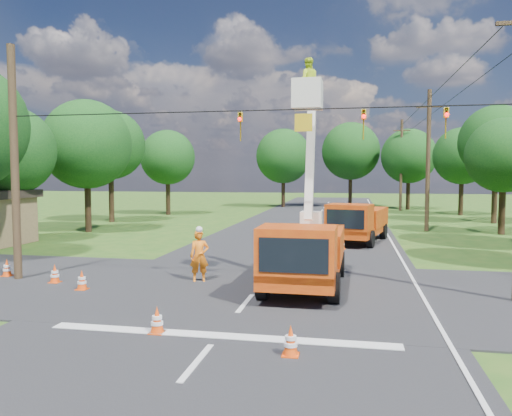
% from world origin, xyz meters
% --- Properties ---
extents(ground, '(140.00, 140.00, 0.00)m').
position_xyz_m(ground, '(0.00, 20.00, 0.00)').
color(ground, '#265118').
rests_on(ground, ground).
extents(road_main, '(12.00, 100.00, 0.06)m').
position_xyz_m(road_main, '(0.00, 20.00, 0.00)').
color(road_main, black).
rests_on(road_main, ground).
extents(road_cross, '(56.00, 10.00, 0.07)m').
position_xyz_m(road_cross, '(0.00, 2.00, 0.00)').
color(road_cross, black).
rests_on(road_cross, ground).
extents(stop_bar, '(9.00, 0.45, 0.02)m').
position_xyz_m(stop_bar, '(0.00, -3.20, 0.00)').
color(stop_bar, silver).
rests_on(stop_bar, ground).
extents(edge_line, '(0.12, 90.00, 0.02)m').
position_xyz_m(edge_line, '(5.60, 20.00, 0.00)').
color(edge_line, silver).
rests_on(edge_line, ground).
extents(bucket_truck, '(2.73, 6.64, 8.26)m').
position_xyz_m(bucket_truck, '(1.62, 2.57, 1.73)').
color(bucket_truck, '#CE4F0E').
rests_on(bucket_truck, ground).
extents(second_truck, '(3.77, 6.82, 2.42)m').
position_xyz_m(second_truck, '(3.58, 14.88, 1.26)').
color(second_truck, '#CE4F0E').
rests_on(second_truck, ground).
extents(ground_worker, '(0.84, 0.69, 1.99)m').
position_xyz_m(ground_worker, '(-2.40, 2.86, 0.99)').
color(ground_worker, orange).
rests_on(ground_worker, ground).
extents(distant_car, '(3.28, 4.78, 1.51)m').
position_xyz_m(distant_car, '(3.83, 26.71, 0.75)').
color(distant_car, black).
rests_on(distant_car, ground).
extents(traffic_cone_0, '(0.38, 0.38, 0.71)m').
position_xyz_m(traffic_cone_0, '(-1.62, -3.25, 0.36)').
color(traffic_cone_0, '#F0470C').
rests_on(traffic_cone_0, ground).
extents(traffic_cone_1, '(0.38, 0.38, 0.71)m').
position_xyz_m(traffic_cone_1, '(1.94, -4.17, 0.36)').
color(traffic_cone_1, '#F0470C').
rests_on(traffic_cone_1, ground).
extents(traffic_cone_2, '(0.38, 0.38, 0.71)m').
position_xyz_m(traffic_cone_2, '(2.29, 7.10, 0.36)').
color(traffic_cone_2, '#F0470C').
rests_on(traffic_cone_2, ground).
extents(traffic_cone_3, '(0.38, 0.38, 0.71)m').
position_xyz_m(traffic_cone_3, '(2.73, 11.98, 0.36)').
color(traffic_cone_3, '#F0470C').
rests_on(traffic_cone_3, ground).
extents(traffic_cone_4, '(0.38, 0.38, 0.71)m').
position_xyz_m(traffic_cone_4, '(-6.06, 0.76, 0.36)').
color(traffic_cone_4, '#F0470C').
rests_on(traffic_cone_4, ground).
extents(traffic_cone_5, '(0.38, 0.38, 0.71)m').
position_xyz_m(traffic_cone_5, '(-7.66, 1.61, 0.36)').
color(traffic_cone_5, '#F0470C').
rests_on(traffic_cone_5, ground).
extents(traffic_cone_6, '(0.38, 0.38, 0.71)m').
position_xyz_m(traffic_cone_6, '(-10.23, 2.31, 0.36)').
color(traffic_cone_6, '#F0470C').
rests_on(traffic_cone_6, ground).
extents(traffic_cone_7, '(0.38, 0.38, 0.71)m').
position_xyz_m(traffic_cone_7, '(4.42, 17.32, 0.36)').
color(traffic_cone_7, '#F0470C').
rests_on(traffic_cone_7, ground).
extents(pole_right_mid, '(1.80, 0.30, 10.00)m').
position_xyz_m(pole_right_mid, '(8.50, 22.00, 5.11)').
color(pole_right_mid, '#4C3823').
rests_on(pole_right_mid, ground).
extents(pole_right_far, '(1.80, 0.30, 10.00)m').
position_xyz_m(pole_right_far, '(8.50, 42.00, 5.11)').
color(pole_right_far, '#4C3823').
rests_on(pole_right_far, ground).
extents(pole_left, '(0.30, 0.30, 9.00)m').
position_xyz_m(pole_left, '(-9.50, 2.00, 4.50)').
color(pole_left, '#4C3823').
rests_on(pole_left, ground).
extents(signal_span, '(18.00, 0.29, 1.07)m').
position_xyz_m(signal_span, '(2.23, 1.99, 5.88)').
color(signal_span, black).
rests_on(signal_span, ground).
extents(tree_left_c, '(5.20, 5.20, 8.06)m').
position_xyz_m(tree_left_c, '(-16.50, 11.00, 5.44)').
color(tree_left_c, '#382616').
rests_on(tree_left_c, ground).
extents(tree_left_d, '(6.20, 6.20, 9.24)m').
position_xyz_m(tree_left_d, '(-15.00, 17.00, 6.12)').
color(tree_left_d, '#382616').
rests_on(tree_left_d, ground).
extents(tree_left_e, '(5.80, 5.80, 9.41)m').
position_xyz_m(tree_left_e, '(-16.80, 24.00, 6.49)').
color(tree_left_e, '#382616').
rests_on(tree_left_e, ground).
extents(tree_left_f, '(5.40, 5.40, 8.40)m').
position_xyz_m(tree_left_f, '(-14.80, 32.00, 5.69)').
color(tree_left_f, '#382616').
rests_on(tree_left_f, ground).
extents(tree_right_c, '(5.00, 5.00, 7.83)m').
position_xyz_m(tree_right_c, '(13.20, 21.00, 5.31)').
color(tree_right_c, '#382616').
rests_on(tree_right_c, ground).
extents(tree_right_d, '(6.00, 6.00, 9.70)m').
position_xyz_m(tree_right_d, '(14.80, 29.00, 6.68)').
color(tree_right_d, '#382616').
rests_on(tree_right_d, ground).
extents(tree_right_e, '(5.60, 5.60, 8.63)m').
position_xyz_m(tree_right_e, '(13.80, 37.00, 5.81)').
color(tree_right_e, '#382616').
rests_on(tree_right_e, ground).
extents(tree_far_a, '(6.60, 6.60, 9.50)m').
position_xyz_m(tree_far_a, '(-5.00, 45.00, 6.19)').
color(tree_far_a, '#382616').
rests_on(tree_far_a, ground).
extents(tree_far_b, '(7.00, 7.00, 10.32)m').
position_xyz_m(tree_far_b, '(3.00, 47.00, 6.81)').
color(tree_far_b, '#382616').
rests_on(tree_far_b, ground).
extents(tree_far_c, '(6.20, 6.20, 9.18)m').
position_xyz_m(tree_far_c, '(9.50, 44.00, 6.06)').
color(tree_far_c, '#382616').
rests_on(tree_far_c, ground).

